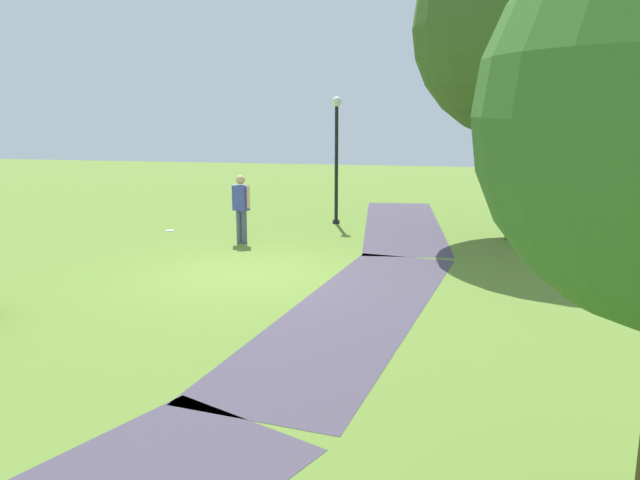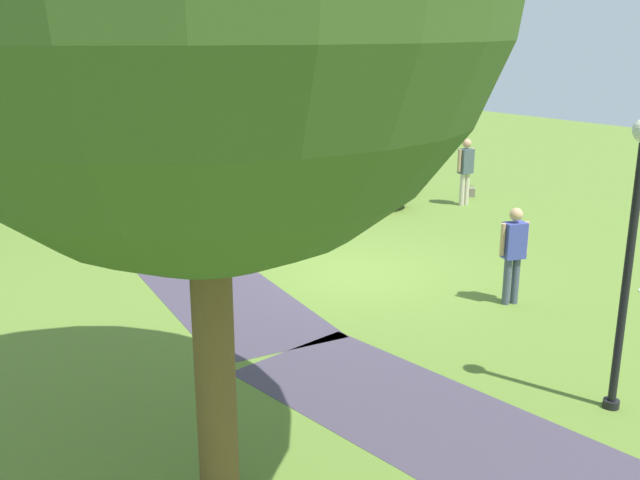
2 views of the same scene
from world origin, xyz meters
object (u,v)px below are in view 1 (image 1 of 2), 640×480
Objects in this scene: lamp_post at (336,146)px; frisbee_on_grass at (170,231)px; passerby_on_path at (241,204)px; large_shade_tree at (526,28)px.

lamp_post is 15.54× the size of frisbee_on_grass.
lamp_post is 3.77m from passerby_on_path.
large_shade_tree reaches higher than frisbee_on_grass.
frisbee_on_grass is (1.92, -4.25, -2.19)m from lamp_post.
lamp_post reaches higher than passerby_on_path.
lamp_post is at bearing 114.32° from frisbee_on_grass.
frisbee_on_grass is (-1.11, -2.39, -0.96)m from passerby_on_path.
lamp_post is at bearing -106.36° from large_shade_tree.
lamp_post reaches higher than frisbee_on_grass.
passerby_on_path is (3.04, -1.87, -1.23)m from lamp_post.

